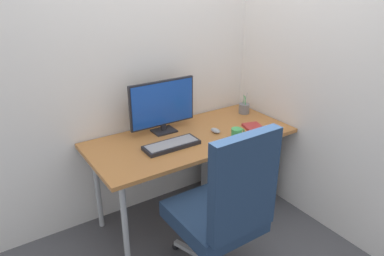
{
  "coord_description": "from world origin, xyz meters",
  "views": [
    {
      "loc": [
        -1.35,
        -2.06,
        1.83
      ],
      "look_at": [
        -0.04,
        -0.07,
        0.8
      ],
      "focal_mm": 33.67,
      "sensor_mm": 36.0,
      "label": 1
    }
  ],
  "objects_px": {
    "pen_holder": "(244,108)",
    "coffee_mug": "(237,134)",
    "mouse": "(216,131)",
    "monitor": "(163,105)",
    "office_chair": "(224,209)",
    "filing_cabinet": "(238,168)",
    "notebook": "(254,127)",
    "keyboard": "(172,145)"
  },
  "relations": [
    {
      "from": "office_chair",
      "to": "monitor",
      "type": "height_order",
      "value": "monitor"
    },
    {
      "from": "pen_holder",
      "to": "coffee_mug",
      "type": "height_order",
      "value": "pen_holder"
    },
    {
      "from": "mouse",
      "to": "monitor",
      "type": "bearing_deg",
      "value": 142.54
    },
    {
      "from": "filing_cabinet",
      "to": "coffee_mug",
      "type": "distance_m",
      "value": 0.56
    },
    {
      "from": "notebook",
      "to": "monitor",
      "type": "bearing_deg",
      "value": 166.67
    },
    {
      "from": "monitor",
      "to": "coffee_mug",
      "type": "height_order",
      "value": "monitor"
    },
    {
      "from": "pen_holder",
      "to": "notebook",
      "type": "height_order",
      "value": "pen_holder"
    },
    {
      "from": "pen_holder",
      "to": "mouse",
      "type": "bearing_deg",
      "value": -156.64
    },
    {
      "from": "keyboard",
      "to": "coffee_mug",
      "type": "xyz_separation_m",
      "value": [
        0.47,
        -0.15,
        0.03
      ]
    },
    {
      "from": "mouse",
      "to": "coffee_mug",
      "type": "bearing_deg",
      "value": -71.29
    },
    {
      "from": "keyboard",
      "to": "coffee_mug",
      "type": "distance_m",
      "value": 0.49
    },
    {
      "from": "keyboard",
      "to": "notebook",
      "type": "xyz_separation_m",
      "value": [
        0.7,
        -0.08,
        -0.0
      ]
    },
    {
      "from": "monitor",
      "to": "keyboard",
      "type": "distance_m",
      "value": 0.35
    },
    {
      "from": "coffee_mug",
      "to": "notebook",
      "type": "bearing_deg",
      "value": 16.84
    },
    {
      "from": "filing_cabinet",
      "to": "mouse",
      "type": "bearing_deg",
      "value": -172.02
    },
    {
      "from": "mouse",
      "to": "pen_holder",
      "type": "bearing_deg",
      "value": 22.87
    },
    {
      "from": "keyboard",
      "to": "office_chair",
      "type": "bearing_deg",
      "value": -91.17
    },
    {
      "from": "filing_cabinet",
      "to": "mouse",
      "type": "distance_m",
      "value": 0.53
    },
    {
      "from": "pen_holder",
      "to": "coffee_mug",
      "type": "xyz_separation_m",
      "value": [
        -0.4,
        -0.38,
        -0.0
      ]
    },
    {
      "from": "mouse",
      "to": "pen_holder",
      "type": "relative_size",
      "value": 0.52
    },
    {
      "from": "monitor",
      "to": "filing_cabinet",
      "type": "bearing_deg",
      "value": -18.42
    },
    {
      "from": "filing_cabinet",
      "to": "notebook",
      "type": "bearing_deg",
      "value": -86.32
    },
    {
      "from": "office_chair",
      "to": "notebook",
      "type": "distance_m",
      "value": 0.91
    },
    {
      "from": "filing_cabinet",
      "to": "mouse",
      "type": "xyz_separation_m",
      "value": [
        -0.29,
        -0.04,
        0.44
      ]
    },
    {
      "from": "keyboard",
      "to": "notebook",
      "type": "bearing_deg",
      "value": -6.39
    },
    {
      "from": "filing_cabinet",
      "to": "office_chair",
      "type": "bearing_deg",
      "value": -135.77
    },
    {
      "from": "coffee_mug",
      "to": "keyboard",
      "type": "bearing_deg",
      "value": 162.35
    },
    {
      "from": "mouse",
      "to": "pen_holder",
      "type": "height_order",
      "value": "pen_holder"
    },
    {
      "from": "monitor",
      "to": "pen_holder",
      "type": "bearing_deg",
      "value": -3.3
    },
    {
      "from": "office_chair",
      "to": "mouse",
      "type": "height_order",
      "value": "office_chair"
    },
    {
      "from": "filing_cabinet",
      "to": "monitor",
      "type": "bearing_deg",
      "value": 161.58
    },
    {
      "from": "notebook",
      "to": "office_chair",
      "type": "bearing_deg",
      "value": -126.76
    },
    {
      "from": "monitor",
      "to": "keyboard",
      "type": "bearing_deg",
      "value": -107.6
    },
    {
      "from": "office_chair",
      "to": "notebook",
      "type": "bearing_deg",
      "value": 37.08
    },
    {
      "from": "mouse",
      "to": "notebook",
      "type": "relative_size",
      "value": 0.55
    },
    {
      "from": "office_chair",
      "to": "coffee_mug",
      "type": "distance_m",
      "value": 0.7
    },
    {
      "from": "office_chair",
      "to": "notebook",
      "type": "relative_size",
      "value": 6.36
    },
    {
      "from": "monitor",
      "to": "notebook",
      "type": "height_order",
      "value": "monitor"
    },
    {
      "from": "office_chair",
      "to": "mouse",
      "type": "bearing_deg",
      "value": 57.0
    },
    {
      "from": "office_chair",
      "to": "keyboard",
      "type": "height_order",
      "value": "office_chair"
    },
    {
      "from": "office_chair",
      "to": "filing_cabinet",
      "type": "distance_m",
      "value": 1.03
    },
    {
      "from": "office_chair",
      "to": "mouse",
      "type": "relative_size",
      "value": 11.58
    }
  ]
}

